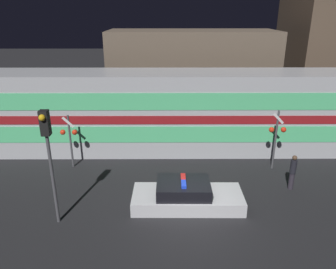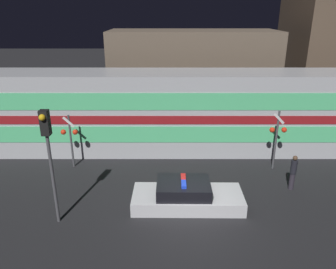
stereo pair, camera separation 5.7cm
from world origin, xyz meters
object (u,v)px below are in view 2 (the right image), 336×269
Objects in this scene: train at (154,112)px; pedestrian at (293,172)px; police_car at (186,196)px; crossing_signal_near at (277,134)px; traffic_light_corner at (47,144)px.

pedestrian is (6.41, -4.63, -1.41)m from train.
crossing_signal_near is (4.64, 3.33, 1.48)m from police_car.
pedestrian is 2.27m from crossing_signal_near.
traffic_light_corner is at bearing -166.79° from police_car.
traffic_light_corner is at bearing -155.21° from crossing_signal_near.
pedestrian is 10.46m from traffic_light_corner.
traffic_light_corner reaches higher than police_car.
police_car is 5.90m from crossing_signal_near.
train is 8.03m from pedestrian.
police_car is 1.02× the size of traffic_light_corner.
traffic_light_corner reaches higher than pedestrian.
police_car is 5.06m from pedestrian.
pedestrian is 0.37× the size of traffic_light_corner.
traffic_light_corner reaches higher than crossing_signal_near.
traffic_light_corner is at bearing -116.03° from train.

